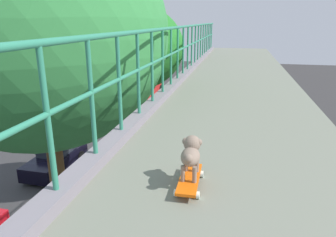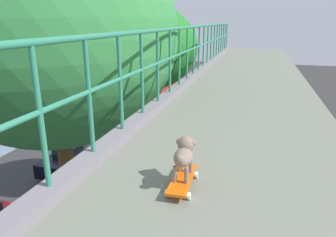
{
  "view_description": "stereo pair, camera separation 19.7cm",
  "coord_description": "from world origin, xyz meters",
  "px_view_note": "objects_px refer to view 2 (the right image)",
  "views": [
    {
      "loc": [
        1.03,
        0.23,
        7.6
      ],
      "look_at": [
        0.31,
        3.44,
        6.55
      ],
      "focal_mm": 33.03,
      "sensor_mm": 36.0,
      "label": 1
    },
    {
      "loc": [
        1.22,
        0.28,
        7.6
      ],
      "look_at": [
        0.31,
        3.44,
        6.55
      ],
      "focal_mm": 33.03,
      "sensor_mm": 36.0,
      "label": 2
    }
  ],
  "objects_px": {
    "car_black_sixth": "(71,156)",
    "city_bus": "(155,84)",
    "small_dog": "(184,153)",
    "car_silver_fifth": "(110,199)",
    "toy_skateboard": "(182,180)"
  },
  "relations": [
    {
      "from": "toy_skateboard",
      "to": "small_dog",
      "type": "xyz_separation_m",
      "value": [
        -0.0,
        0.05,
        0.22
      ]
    },
    {
      "from": "car_black_sixth",
      "to": "toy_skateboard",
      "type": "bearing_deg",
      "value": -51.49
    },
    {
      "from": "car_black_sixth",
      "to": "toy_skateboard",
      "type": "distance_m",
      "value": 15.08
    },
    {
      "from": "city_bus",
      "to": "small_dog",
      "type": "bearing_deg",
      "value": -71.02
    },
    {
      "from": "car_silver_fifth",
      "to": "car_black_sixth",
      "type": "bearing_deg",
      "value": 139.98
    },
    {
      "from": "car_black_sixth",
      "to": "city_bus",
      "type": "bearing_deg",
      "value": 90.49
    },
    {
      "from": "car_silver_fifth",
      "to": "car_black_sixth",
      "type": "distance_m",
      "value": 5.13
    },
    {
      "from": "car_silver_fifth",
      "to": "car_black_sixth",
      "type": "height_order",
      "value": "car_silver_fifth"
    },
    {
      "from": "car_black_sixth",
      "to": "small_dog",
      "type": "distance_m",
      "value": 15.12
    },
    {
      "from": "city_bus",
      "to": "small_dog",
      "type": "relative_size",
      "value": 28.76
    },
    {
      "from": "car_silver_fifth",
      "to": "city_bus",
      "type": "bearing_deg",
      "value": 102.65
    },
    {
      "from": "toy_skateboard",
      "to": "small_dog",
      "type": "relative_size",
      "value": 1.46
    },
    {
      "from": "car_silver_fifth",
      "to": "toy_skateboard",
      "type": "height_order",
      "value": "toy_skateboard"
    },
    {
      "from": "city_bus",
      "to": "car_black_sixth",
      "type": "bearing_deg",
      "value": -89.51
    },
    {
      "from": "car_black_sixth",
      "to": "car_silver_fifth",
      "type": "bearing_deg",
      "value": -40.02
    }
  ]
}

